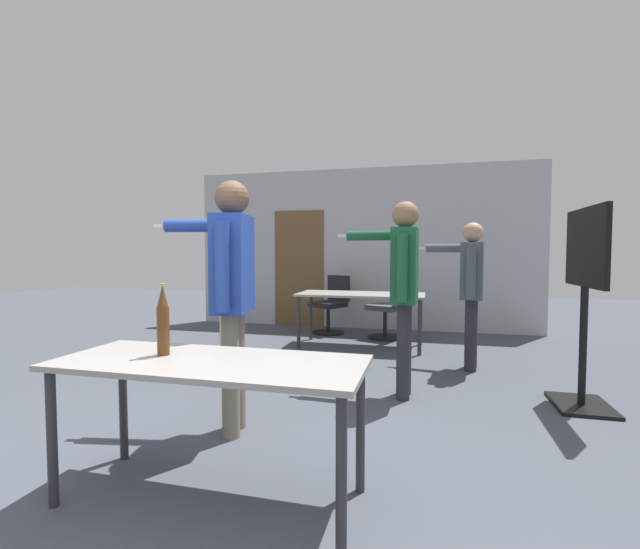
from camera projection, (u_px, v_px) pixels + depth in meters
back_wall at (359, 249)px, 7.38m from camera, size 5.91×0.12×2.75m
conference_table_near at (210, 376)px, 2.24m from camera, size 1.63×0.65×0.74m
conference_table_far at (361, 299)px, 5.90m from camera, size 1.73×0.75×0.74m
tv_screen at (585, 288)px, 3.57m from camera, size 0.44×0.91×1.68m
person_far_watching at (229, 279)px, 5.26m from camera, size 0.69×0.77×1.63m
person_center_tall at (231, 280)px, 3.06m from camera, size 0.87×0.59×1.82m
person_right_polo at (403, 278)px, 3.83m from camera, size 0.78×0.59×1.76m
person_near_casual at (471, 281)px, 4.75m from camera, size 0.74×0.69×1.64m
office_chair_side_rolled at (390, 310)px, 6.47m from camera, size 0.65×0.61×0.94m
office_chair_near_pushed at (331, 306)px, 6.96m from camera, size 0.64×0.67×0.93m
beer_bottle at (163, 321)px, 2.33m from camera, size 0.07×0.07×0.39m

